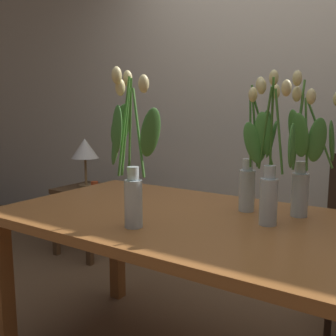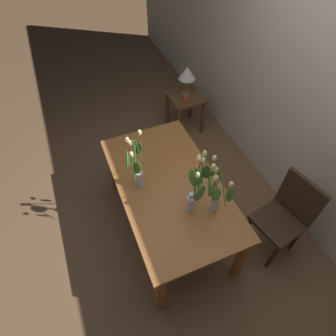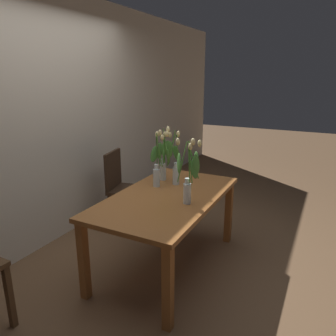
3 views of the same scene
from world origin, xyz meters
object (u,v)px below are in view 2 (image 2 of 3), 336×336
Objects in this scene: tulip_vase_3 at (136,167)px; table_lamp at (187,74)px; dining_table at (169,190)px; tulip_vase_1 at (216,195)px; pillar_candle at (186,100)px; tulip_vase_0 at (194,193)px; dining_chair at (286,214)px; tulip_vase_2 at (202,179)px; side_table at (185,103)px.

tulip_vase_3 is 1.47× the size of table_lamp.
tulip_vase_1 is at bearing 28.98° from dining_table.
tulip_vase_3 reaches higher than pillar_candle.
tulip_vase_0 is 1.48× the size of table_lamp.
tulip_vase_0 reaches higher than tulip_vase_3.
dining_chair is 2.34× the size of table_lamp.
dining_table is 0.44m from tulip_vase_3.
dining_table is at bearing -121.91° from dining_chair.
tulip_vase_1 is at bearing 5.04° from tulip_vase_2.
tulip_vase_1 is 0.70m from tulip_vase_3.
side_table is (-1.44, 0.84, -0.22)m from dining_table.
dining_table is 1.72× the size of dining_chair.
table_lamp reaches higher than dining_chair.
dining_table is at bearing -30.42° from side_table.
tulip_vase_1 is 1.07× the size of side_table.
pillar_candle is at bearing 139.12° from tulip_vase_3.
tulip_vase_0 is 0.53m from tulip_vase_3.
dining_chair is at bearing 2.01° from table_lamp.
table_lamp reaches higher than dining_table.
tulip_vase_2 reaches higher than dining_chair.
tulip_vase_3 is at bearing -39.15° from table_lamp.
side_table is at bearing 140.49° from tulip_vase_3.
dining_chair is at bearing 58.09° from dining_table.
tulip_vase_1 reaches higher than dining_table.
dining_table is 0.44m from tulip_vase_0.
tulip_vase_3 is (-0.30, -0.47, 0.04)m from tulip_vase_2.
side_table is 0.21m from pillar_candle.
tulip_vase_1 is 1.03× the size of tulip_vase_2.
dining_chair is (0.58, 0.94, -0.12)m from dining_table.
pillar_candle is (-1.89, -0.15, 0.06)m from dining_chair.
tulip_vase_3 is at bearing -135.80° from tulip_vase_1.
tulip_vase_2 is at bearing 130.19° from tulip_vase_0.
tulip_vase_3 is 1.45m from dining_chair.
side_table is 0.43m from table_lamp.
dining_table is 2.91× the size of side_table.
dining_chair is at bearing 60.51° from tulip_vase_3.
tulip_vase_1 is at bearing -18.71° from table_lamp.
tulip_vase_2 is 1.04× the size of side_table.
tulip_vase_1 is (0.10, 0.14, 0.02)m from tulip_vase_0.
tulip_vase_1 is (0.41, 0.23, 0.33)m from dining_table.
table_lamp is (-0.04, 0.02, 0.42)m from side_table.
dining_chair is at bearing 62.46° from tulip_vase_2.
tulip_vase_2 is at bearing 45.62° from dining_table.
dining_chair reaches higher than pillar_candle.
pillar_candle is at bearing -175.39° from dining_chair.
tulip_vase_0 is at bearing -49.81° from tulip_vase_2.
tulip_vase_3 reaches higher than dining_chair.
dining_chair is 2.09m from table_lamp.
side_table is 1.38× the size of table_lamp.
table_lamp is at bearing -177.99° from dining_chair.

